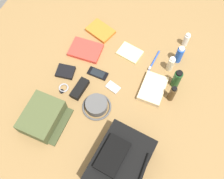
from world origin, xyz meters
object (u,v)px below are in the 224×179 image
Objects in this scene: backpack at (120,162)px; bucket_hat at (97,106)px; shampoo_bottle at (177,79)px; toothpaste_tube at (186,40)px; deodorant_spray at (179,55)px; notepad at (130,53)px; wallet at (66,72)px; cologne_bottle at (172,94)px; sunglasses_case at (80,89)px; cell_phone at (98,73)px; travel_guidebook at (86,50)px; media_player at (113,87)px; wristwatch at (63,88)px; paperback_novel at (100,31)px; folded_towel at (153,89)px; toiletry_pouch at (42,117)px; lotion_bottle at (171,64)px; toothbrush at (153,62)px.

bucket_hat is at bearing -135.84° from backpack.
toothpaste_tube is at bearing -175.76° from shampoo_bottle.
notepad is at bearing -77.23° from deodorant_spray.
cologne_bottle is at bearing 87.83° from wallet.
sunglasses_case reaches higher than notepad.
wallet reaches higher than cell_phone.
deodorant_spray is 0.61m from travel_guidebook.
media_player is at bearing -64.15° from shampoo_bottle.
wristwatch is (0.19, -0.63, -0.06)m from cologne_bottle.
bucket_hat is at bearing -59.96° from cologne_bottle.
wristwatch is at bearing -65.01° from shampoo_bottle.
wallet reaches higher than wristwatch.
paperback_novel is 1.03× the size of folded_towel.
shampoo_bottle reaches higher than toiletry_pouch.
media_player is at bearing 56.16° from travel_guidebook.
bucket_hat is 0.53m from lotion_bottle.
paperback_novel reaches higher than wallet.
travel_guidebook is at bearing -145.80° from bucket_hat.
notepad is at bearing 108.81° from travel_guidebook.
deodorant_spray is (-0.50, 0.35, 0.04)m from bucket_hat.
cell_phone is at bearing -144.30° from backpack.
deodorant_spray reaches higher than cell_phone.
sunglasses_case is (0.08, 0.14, 0.01)m from wallet.
toothbrush is (-0.27, 0.17, 0.00)m from media_player.
media_player is 0.86× the size of wallet.
lotion_bottle is (-0.61, 0.57, 0.01)m from toiletry_pouch.
paperback_novel is 0.49m from wristwatch.
toothpaste_tube is 0.58m from paperback_novel.
toothpaste_tube is 0.14m from deodorant_spray.
deodorant_spray is 0.28m from folded_towel.
travel_guidebook is at bearing -91.35° from shampoo_bottle.
shampoo_bottle is at bearing 122.66° from sunglasses_case.
cologne_bottle reaches higher than toothpaste_tube.
toothpaste_tube is 0.53× the size of folded_towel.
travel_guidebook is 0.20m from wallet.
backpack is at bearing -6.06° from lotion_bottle.
travel_guidebook is (0.18, -0.03, 0.00)m from paperback_novel.
wallet is at bearing -65.21° from lotion_bottle.
folded_towel reaches higher than paperback_novel.
deodorant_spray is at bearing 172.36° from backpack.
toothpaste_tube is (-0.83, 0.61, 0.01)m from toiletry_pouch.
shampoo_bottle reaches higher than travel_guidebook.
lotion_bottle is (0.22, -0.04, 0.01)m from toothpaste_tube.
toiletry_pouch reaches higher than sunglasses_case.
backpack is 2.51× the size of shampoo_bottle.
toothpaste_tube is 0.63× the size of toothbrush.
media_player is 0.24m from folded_towel.
toiletry_pouch is at bearing -36.96° from toothbrush.
folded_towel is (-0.08, 0.23, 0.01)m from media_player.
cell_phone is at bearing 157.51° from toiletry_pouch.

